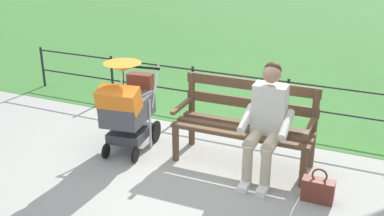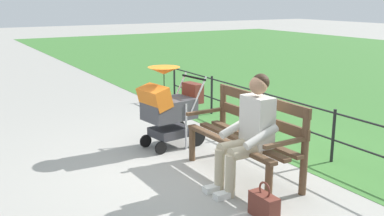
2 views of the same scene
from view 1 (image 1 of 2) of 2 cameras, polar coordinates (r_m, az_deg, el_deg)
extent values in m
plane|color=#9E9B93|center=(5.57, 1.27, -6.08)|extent=(60.00, 60.00, 0.00)
cube|color=#3D7533|center=(13.73, 15.95, 9.96)|extent=(40.00, 16.00, 0.01)
cube|color=brown|center=(5.38, 6.90, -1.97)|extent=(1.60, 0.12, 0.04)
cube|color=brown|center=(5.22, 6.32, -2.69)|extent=(1.60, 0.12, 0.04)
cube|color=brown|center=(5.06, 5.70, -3.47)|extent=(1.60, 0.12, 0.04)
cube|color=brown|center=(5.38, 7.31, 0.57)|extent=(1.60, 0.05, 0.12)
cube|color=brown|center=(5.30, 7.43, 2.89)|extent=(1.60, 0.05, 0.12)
cylinder|color=brown|center=(5.00, 13.79, -7.26)|extent=(0.08, 0.08, 0.45)
cylinder|color=brown|center=(5.32, 14.98, -2.56)|extent=(0.08, 0.08, 0.95)
cube|color=brown|center=(5.00, 14.62, -2.15)|extent=(0.06, 0.56, 0.04)
cylinder|color=brown|center=(5.39, -2.07, -4.39)|extent=(0.08, 0.08, 0.45)
cylinder|color=brown|center=(5.69, -0.03, -0.18)|extent=(0.08, 0.08, 0.95)
cube|color=brown|center=(5.39, -1.22, 0.34)|extent=(0.06, 0.56, 0.04)
cylinder|color=tan|center=(4.92, 9.97, -4.20)|extent=(0.14, 0.40, 0.14)
cylinder|color=tan|center=(4.97, 7.73, -3.82)|extent=(0.14, 0.40, 0.14)
cylinder|color=tan|center=(4.86, 9.21, -7.65)|extent=(0.11, 0.11, 0.47)
cylinder|color=tan|center=(4.90, 6.93, -7.24)|extent=(0.11, 0.11, 0.47)
cube|color=silver|center=(4.89, 8.83, -10.12)|extent=(0.10, 0.22, 0.07)
cube|color=silver|center=(4.93, 6.55, -9.69)|extent=(0.10, 0.22, 0.07)
cube|color=beige|center=(5.03, 9.68, -0.13)|extent=(0.36, 0.22, 0.56)
cylinder|color=beige|center=(4.92, 11.74, -2.06)|extent=(0.09, 0.43, 0.23)
cylinder|color=beige|center=(5.01, 6.84, -1.29)|extent=(0.09, 0.43, 0.23)
sphere|color=#A37556|center=(4.90, 9.97, 4.22)|extent=(0.20, 0.20, 0.20)
sphere|color=black|center=(4.92, 10.08, 4.65)|extent=(0.19, 0.19, 0.19)
cylinder|color=black|center=(5.90, -4.53, -2.95)|extent=(0.07, 0.28, 0.28)
cylinder|color=black|center=(6.07, -8.60, -2.42)|extent=(0.07, 0.28, 0.28)
cylinder|color=black|center=(5.44, -7.13, -5.89)|extent=(0.05, 0.18, 0.18)
cylinder|color=black|center=(5.59, -10.73, -5.33)|extent=(0.05, 0.18, 0.18)
cube|color=#38383D|center=(5.70, -7.78, -3.14)|extent=(0.49, 0.57, 0.12)
cylinder|color=silver|center=(5.65, -5.29, -2.05)|extent=(0.03, 0.03, 0.65)
cylinder|color=silver|center=(5.83, -9.51, -1.52)|extent=(0.03, 0.03, 0.65)
cube|color=#47474C|center=(5.55, -8.03, -0.12)|extent=(0.55, 0.74, 0.28)
cube|color=orange|center=(5.28, -9.19, 0.97)|extent=(0.52, 0.37, 0.33)
cylinder|color=black|center=(5.80, -6.48, 5.10)|extent=(0.52, 0.10, 0.03)
cylinder|color=silver|center=(5.69, -4.63, 2.72)|extent=(0.07, 0.30, 0.49)
cylinder|color=silver|center=(5.86, -8.85, 3.11)|extent=(0.07, 0.30, 0.49)
cone|color=orange|center=(5.30, -8.68, 5.09)|extent=(0.50, 0.50, 0.10)
cylinder|color=black|center=(5.36, -8.58, 3.25)|extent=(0.01, 0.01, 0.30)
cube|color=brown|center=(5.85, -6.46, 2.98)|extent=(0.34, 0.20, 0.28)
cube|color=brown|center=(4.84, 15.50, -9.91)|extent=(0.32, 0.14, 0.24)
torus|color=brown|center=(4.75, 15.70, -8.16)|extent=(0.16, 0.02, 0.16)
cylinder|color=black|center=(6.38, 11.82, 0.63)|extent=(0.04, 0.04, 0.70)
cylinder|color=black|center=(6.79, 0.08, 2.40)|extent=(0.04, 0.04, 0.70)
cylinder|color=black|center=(7.46, -9.98, 3.83)|extent=(0.04, 0.04, 0.70)
cylinder|color=black|center=(8.31, -18.20, 4.92)|extent=(0.04, 0.04, 0.70)
cylinder|color=black|center=(6.46, 5.86, 4.05)|extent=(7.11, 0.02, 0.02)
cylinder|color=black|center=(6.57, 5.75, 1.14)|extent=(7.11, 0.02, 0.02)
camera|label=2|loc=(3.05, 79.79, -6.70)|focal=41.72mm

